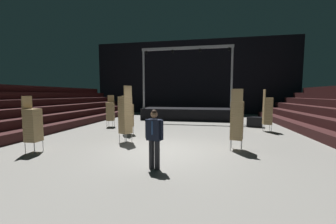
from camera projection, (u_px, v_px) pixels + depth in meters
ground_plane at (164, 151)px, 7.50m from camera, size 22.00×30.00×0.10m
arena_end_wall at (192, 77)px, 21.82m from camera, size 22.00×0.30×8.00m
stage_riser at (187, 112)px, 16.70m from camera, size 7.39×2.60×5.77m
man_with_tie at (154, 136)px, 5.52m from camera, size 0.57×0.32×1.69m
chair_stack_front_left at (237, 120)px, 7.43m from camera, size 0.53×0.53×2.31m
chair_stack_front_right at (128, 115)px, 10.42m from camera, size 0.59×0.59×2.05m
chair_stack_mid_left at (33, 124)px, 7.13m from camera, size 0.45×0.45×2.05m
chair_stack_mid_right at (110, 111)px, 12.84m from camera, size 0.51×0.51×2.05m
chair_stack_mid_centre at (125, 114)px, 8.63m from camera, size 0.59×0.59×2.48m
chair_stack_rear_left at (267, 111)px, 11.19m from camera, size 0.47×0.47×2.39m
equipment_road_case at (255, 122)px, 12.83m from camera, size 1.04×0.85×0.64m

